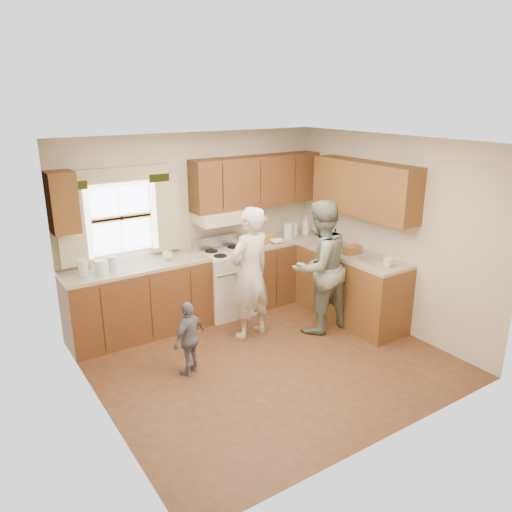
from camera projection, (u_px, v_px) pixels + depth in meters
room at (268, 258)px, 5.47m from camera, size 3.80×3.80×3.80m
kitchen_fixtures at (260, 259)px, 6.77m from camera, size 3.80×2.25×2.15m
stove at (227, 281)px, 7.01m from camera, size 0.76×0.67×1.07m
woman_left at (250, 274)px, 6.19m from camera, size 0.68×0.50×1.69m
woman_right at (319, 267)px, 6.35m from camera, size 0.89×0.71×1.73m
child at (189, 338)px, 5.45m from camera, size 0.54×0.40×0.85m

